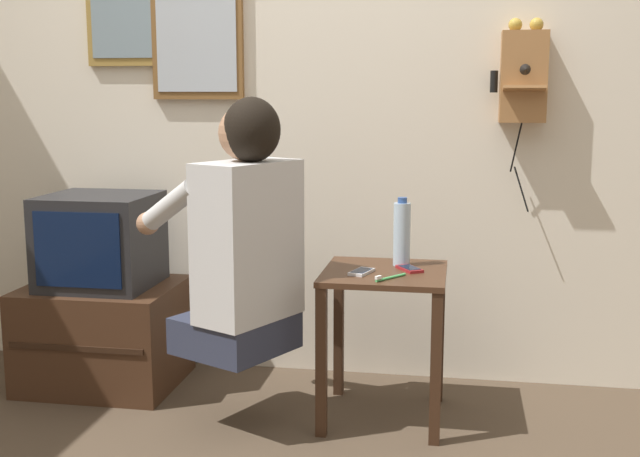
{
  "coord_description": "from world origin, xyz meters",
  "views": [
    {
      "loc": [
        0.66,
        -2.42,
        1.28
      ],
      "look_at": [
        0.14,
        0.56,
        0.77
      ],
      "focal_mm": 45.0,
      "sensor_mm": 36.0,
      "label": 1
    }
  ],
  "objects_px": {
    "wall_mirror": "(197,22)",
    "toothbrush": "(388,277)",
    "television": "(100,241)",
    "wall_phone_antique": "(523,75)",
    "framed_picture": "(125,9)",
    "person": "(243,237)",
    "cell_phone_held": "(362,272)",
    "water_bottle": "(402,233)",
    "cell_phone_spare": "(409,269)"
  },
  "relations": [
    {
      "from": "person",
      "to": "water_bottle",
      "type": "xyz_separation_m",
      "value": [
        0.57,
        0.29,
        -0.02
      ]
    },
    {
      "from": "wall_phone_antique",
      "to": "framed_picture",
      "type": "distance_m",
      "value": 1.78
    },
    {
      "from": "person",
      "to": "cell_phone_spare",
      "type": "distance_m",
      "value": 0.66
    },
    {
      "from": "wall_phone_antique",
      "to": "wall_mirror",
      "type": "xyz_separation_m",
      "value": [
        -1.42,
        0.04,
        0.24
      ]
    },
    {
      "from": "cell_phone_spare",
      "to": "framed_picture",
      "type": "bearing_deg",
      "value": 128.9
    },
    {
      "from": "wall_phone_antique",
      "to": "toothbrush",
      "type": "height_order",
      "value": "wall_phone_antique"
    },
    {
      "from": "water_bottle",
      "to": "television",
      "type": "bearing_deg",
      "value": 177.87
    },
    {
      "from": "person",
      "to": "wall_mirror",
      "type": "xyz_separation_m",
      "value": [
        -0.38,
        0.66,
        0.84
      ]
    },
    {
      "from": "cell_phone_spare",
      "to": "water_bottle",
      "type": "bearing_deg",
      "value": 82.18
    },
    {
      "from": "television",
      "to": "framed_picture",
      "type": "bearing_deg",
      "value": 87.59
    },
    {
      "from": "framed_picture",
      "to": "wall_phone_antique",
      "type": "bearing_deg",
      "value": -1.43
    },
    {
      "from": "cell_phone_spare",
      "to": "toothbrush",
      "type": "height_order",
      "value": "toothbrush"
    },
    {
      "from": "wall_phone_antique",
      "to": "toothbrush",
      "type": "xyz_separation_m",
      "value": [
        -0.5,
        -0.58,
        -0.75
      ]
    },
    {
      "from": "person",
      "to": "framed_picture",
      "type": "relative_size",
      "value": 1.91
    },
    {
      "from": "person",
      "to": "television",
      "type": "height_order",
      "value": "person"
    },
    {
      "from": "wall_phone_antique",
      "to": "framed_picture",
      "type": "xyz_separation_m",
      "value": [
        -1.76,
        0.04,
        0.3
      ]
    },
    {
      "from": "water_bottle",
      "to": "toothbrush",
      "type": "bearing_deg",
      "value": -96.53
    },
    {
      "from": "framed_picture",
      "to": "wall_mirror",
      "type": "relative_size",
      "value": 0.75
    },
    {
      "from": "cell_phone_spare",
      "to": "person",
      "type": "bearing_deg",
      "value": 166.86
    },
    {
      "from": "framed_picture",
      "to": "water_bottle",
      "type": "relative_size",
      "value": 1.85
    },
    {
      "from": "framed_picture",
      "to": "cell_phone_spare",
      "type": "distance_m",
      "value": 1.75
    },
    {
      "from": "wall_mirror",
      "to": "water_bottle",
      "type": "relative_size",
      "value": 2.47
    },
    {
      "from": "framed_picture",
      "to": "water_bottle",
      "type": "xyz_separation_m",
      "value": [
        1.29,
        -0.37,
        -0.92
      ]
    },
    {
      "from": "person",
      "to": "wall_phone_antique",
      "type": "relative_size",
      "value": 1.21
    },
    {
      "from": "wall_mirror",
      "to": "toothbrush",
      "type": "distance_m",
      "value": 1.48
    },
    {
      "from": "cell_phone_held",
      "to": "water_bottle",
      "type": "xyz_separation_m",
      "value": [
        0.14,
        0.17,
        0.12
      ]
    },
    {
      "from": "cell_phone_spare",
      "to": "television",
      "type": "bearing_deg",
      "value": 142.26
    },
    {
      "from": "television",
      "to": "cell_phone_spare",
      "type": "relative_size",
      "value": 3.32
    },
    {
      "from": "wall_phone_antique",
      "to": "toothbrush",
      "type": "relative_size",
      "value": 5.88
    },
    {
      "from": "water_bottle",
      "to": "cell_phone_held",
      "type": "bearing_deg",
      "value": -129.53
    },
    {
      "from": "cell_phone_held",
      "to": "cell_phone_spare",
      "type": "xyz_separation_m",
      "value": [
        0.18,
        0.08,
        0.0
      ]
    },
    {
      "from": "television",
      "to": "wall_mirror",
      "type": "relative_size",
      "value": 0.67
    },
    {
      "from": "wall_phone_antique",
      "to": "wall_mirror",
      "type": "distance_m",
      "value": 1.44
    },
    {
      "from": "television",
      "to": "cell_phone_held",
      "type": "relative_size",
      "value": 3.33
    },
    {
      "from": "wall_phone_antique",
      "to": "framed_picture",
      "type": "relative_size",
      "value": 1.58
    },
    {
      "from": "television",
      "to": "cell_phone_held",
      "type": "bearing_deg",
      "value": -10.56
    },
    {
      "from": "wall_phone_antique",
      "to": "toothbrush",
      "type": "distance_m",
      "value": 1.07
    },
    {
      "from": "wall_mirror",
      "to": "cell_phone_held",
      "type": "bearing_deg",
      "value": -33.55
    },
    {
      "from": "person",
      "to": "framed_picture",
      "type": "height_order",
      "value": "framed_picture"
    },
    {
      "from": "cell_phone_held",
      "to": "toothbrush",
      "type": "xyz_separation_m",
      "value": [
        0.11,
        -0.08,
        0.0
      ]
    },
    {
      "from": "wall_phone_antique",
      "to": "television",
      "type": "bearing_deg",
      "value": -170.99
    },
    {
      "from": "wall_mirror",
      "to": "person",
      "type": "bearing_deg",
      "value": -60.1
    },
    {
      "from": "person",
      "to": "framed_picture",
      "type": "xyz_separation_m",
      "value": [
        -0.72,
        0.67,
        0.9
      ]
    },
    {
      "from": "television",
      "to": "water_bottle",
      "type": "height_order",
      "value": "water_bottle"
    },
    {
      "from": "television",
      "to": "cell_phone_held",
      "type": "distance_m",
      "value": 1.18
    },
    {
      "from": "television",
      "to": "toothbrush",
      "type": "relative_size",
      "value": 3.34
    },
    {
      "from": "cell_phone_held",
      "to": "toothbrush",
      "type": "bearing_deg",
      "value": -19.21
    },
    {
      "from": "cell_phone_spare",
      "to": "water_bottle",
      "type": "relative_size",
      "value": 0.5
    },
    {
      "from": "television",
      "to": "cell_phone_held",
      "type": "height_order",
      "value": "television"
    },
    {
      "from": "television",
      "to": "wall_mirror",
      "type": "bearing_deg",
      "value": 42.41
    }
  ]
}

